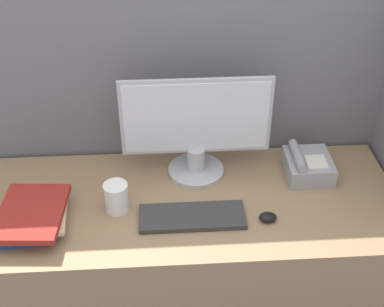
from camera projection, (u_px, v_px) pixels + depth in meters
name	position (u px, v px, depth m)	size (l,w,h in m)	color
cubicle_panel_rear	(181.00, 127.00, 2.28)	(2.04, 0.04, 1.71)	slate
desk	(187.00, 268.00, 2.26)	(1.64, 0.65, 0.75)	#937551
monitor	(196.00, 131.00, 2.07)	(0.58, 0.23, 0.43)	#B7B7BC
keyboard	(192.00, 217.00, 1.96)	(0.39, 0.14, 0.02)	#333333
mouse	(268.00, 217.00, 1.95)	(0.07, 0.05, 0.03)	black
coffee_cup	(116.00, 197.00, 1.97)	(0.09, 0.09, 0.12)	white
book_stack	(31.00, 217.00, 1.91)	(0.25, 0.31, 0.08)	#264C8C
desk_telephone	(307.00, 165.00, 2.15)	(0.18, 0.20, 0.11)	#99999E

